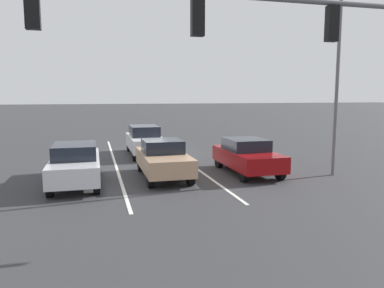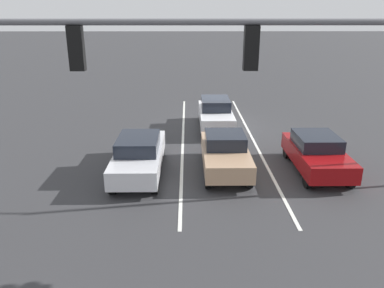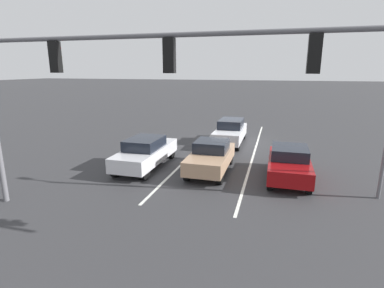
# 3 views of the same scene
# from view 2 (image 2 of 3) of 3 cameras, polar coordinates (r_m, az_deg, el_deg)

# --- Properties ---
(ground_plane) EXTENTS (240.00, 240.00, 0.00)m
(ground_plane) POSITION_cam_2_polar(r_m,az_deg,el_deg) (21.21, 3.42, 2.94)
(ground_plane) COLOR #333335
(lane_stripe_left_divider) EXTENTS (0.12, 16.97, 0.01)m
(lane_stripe_left_divider) POSITION_cam_2_polar(r_m,az_deg,el_deg) (19.06, 9.19, 0.85)
(lane_stripe_left_divider) COLOR silver
(lane_stripe_left_divider) RESTS_ON ground_plane
(lane_stripe_center_divider) EXTENTS (0.12, 16.97, 0.01)m
(lane_stripe_center_divider) POSITION_cam_2_polar(r_m,az_deg,el_deg) (18.78, -1.39, 0.82)
(lane_stripe_center_divider) COLOR silver
(lane_stripe_center_divider) RESTS_ON ground_plane
(car_tan_midlane_front) EXTENTS (1.73, 4.15, 1.52)m
(car_tan_midlane_front) POSITION_cam_2_polar(r_m,az_deg,el_deg) (14.75, 5.06, -1.32)
(car_tan_midlane_front) COLOR tan
(car_tan_midlane_front) RESTS_ON ground_plane
(car_silver_rightlane_front) EXTENTS (1.74, 4.74, 1.51)m
(car_silver_rightlane_front) POSITION_cam_2_polar(r_m,az_deg,el_deg) (14.67, -8.07, -1.58)
(car_silver_rightlane_front) COLOR silver
(car_silver_rightlane_front) RESTS_ON ground_plane
(car_maroon_leftlane_front) EXTENTS (1.78, 4.12, 1.46)m
(car_maroon_leftlane_front) POSITION_cam_2_polar(r_m,az_deg,el_deg) (15.52, 18.44, -1.29)
(car_maroon_leftlane_front) COLOR maroon
(car_maroon_leftlane_front) RESTS_ON ground_plane
(car_white_midlane_second) EXTENTS (1.71, 4.53, 1.61)m
(car_white_midlane_second) POSITION_cam_2_polar(r_m,az_deg,el_deg) (20.36, 3.58, 4.67)
(car_white_midlane_second) COLOR silver
(car_white_midlane_second) RESTS_ON ground_plane
(traffic_signal_gantry) EXTENTS (13.07, 0.37, 6.24)m
(traffic_signal_gantry) POSITION_cam_2_polar(r_m,az_deg,el_deg) (8.48, -6.40, 10.92)
(traffic_signal_gantry) COLOR slate
(traffic_signal_gantry) RESTS_ON ground_plane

